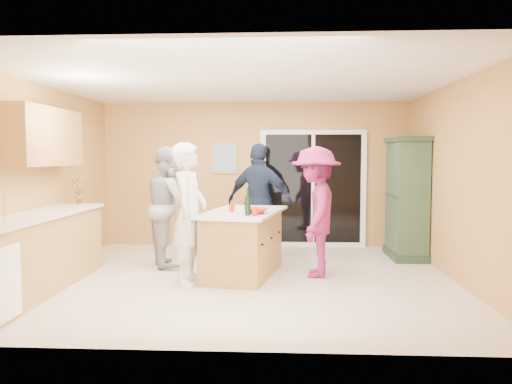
{
  "coord_description": "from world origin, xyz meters",
  "views": [
    {
      "loc": [
        0.5,
        -6.52,
        1.61
      ],
      "look_at": [
        0.15,
        0.1,
        1.15
      ],
      "focal_mm": 35.0,
      "sensor_mm": 36.0,
      "label": 1
    }
  ],
  "objects_px": {
    "kitchen_island": "(243,245)",
    "woman_grey": "(169,206)",
    "woman_white": "(190,214)",
    "woman_magenta": "(316,212)",
    "woman_navy": "(260,201)",
    "green_hutch": "(407,199)"
  },
  "relations": [
    {
      "from": "kitchen_island",
      "to": "woman_grey",
      "type": "xyz_separation_m",
      "value": [
        -1.15,
        0.58,
        0.47
      ]
    },
    {
      "from": "woman_grey",
      "to": "woman_white",
      "type": "bearing_deg",
      "value": -175.33
    },
    {
      "from": "woman_grey",
      "to": "woman_magenta",
      "type": "relative_size",
      "value": 1.01
    },
    {
      "from": "woman_navy",
      "to": "woman_grey",
      "type": "bearing_deg",
      "value": 42.32
    },
    {
      "from": "woman_magenta",
      "to": "woman_grey",
      "type": "bearing_deg",
      "value": -97.77
    },
    {
      "from": "green_hutch",
      "to": "woman_white",
      "type": "xyz_separation_m",
      "value": [
        -3.17,
        -1.81,
        -0.04
      ]
    },
    {
      "from": "kitchen_island",
      "to": "green_hutch",
      "type": "relative_size",
      "value": 0.95
    },
    {
      "from": "woman_navy",
      "to": "woman_white",
      "type": "bearing_deg",
      "value": 82.6
    },
    {
      "from": "kitchen_island",
      "to": "woman_grey",
      "type": "bearing_deg",
      "value": 164.11
    },
    {
      "from": "woman_grey",
      "to": "woman_navy",
      "type": "xyz_separation_m",
      "value": [
        1.32,
        0.55,
        0.03
      ]
    },
    {
      "from": "woman_magenta",
      "to": "woman_white",
      "type": "bearing_deg",
      "value": -66.22
    },
    {
      "from": "kitchen_island",
      "to": "woman_magenta",
      "type": "distance_m",
      "value": 1.09
    },
    {
      "from": "kitchen_island",
      "to": "woman_magenta",
      "type": "relative_size",
      "value": 1.04
    },
    {
      "from": "woman_grey",
      "to": "woman_magenta",
      "type": "xyz_separation_m",
      "value": [
        2.13,
        -0.57,
        -0.01
      ]
    },
    {
      "from": "woman_white",
      "to": "woman_navy",
      "type": "relative_size",
      "value": 0.98
    },
    {
      "from": "kitchen_island",
      "to": "green_hutch",
      "type": "distance_m",
      "value": 2.9
    },
    {
      "from": "woman_magenta",
      "to": "green_hutch",
      "type": "bearing_deg",
      "value": 138.04
    },
    {
      "from": "woman_grey",
      "to": "woman_navy",
      "type": "distance_m",
      "value": 1.43
    },
    {
      "from": "kitchen_island",
      "to": "woman_white",
      "type": "height_order",
      "value": "woman_white"
    },
    {
      "from": "woman_white",
      "to": "woman_magenta",
      "type": "xyz_separation_m",
      "value": [
        1.63,
        0.49,
        -0.02
      ]
    },
    {
      "from": "kitchen_island",
      "to": "woman_magenta",
      "type": "height_order",
      "value": "woman_magenta"
    },
    {
      "from": "green_hutch",
      "to": "woman_grey",
      "type": "bearing_deg",
      "value": -168.3
    }
  ]
}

